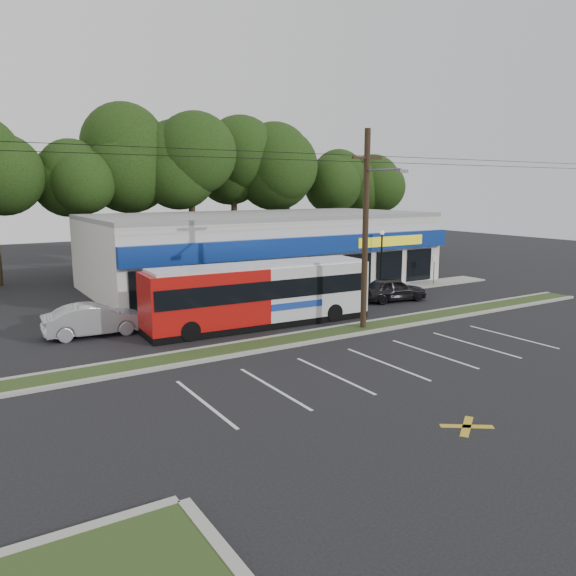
# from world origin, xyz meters

# --- Properties ---
(ground) EXTENTS (120.00, 120.00, 0.00)m
(ground) POSITION_xyz_m (0.00, 0.00, 0.00)
(ground) COLOR black
(ground) RESTS_ON ground
(grass_strip) EXTENTS (40.00, 1.60, 0.12)m
(grass_strip) POSITION_xyz_m (0.00, 1.00, 0.06)
(grass_strip) COLOR #243716
(grass_strip) RESTS_ON ground
(curb_south) EXTENTS (40.00, 0.25, 0.14)m
(curb_south) POSITION_xyz_m (0.00, 0.15, 0.07)
(curb_south) COLOR #9E9E93
(curb_south) RESTS_ON ground
(curb_north) EXTENTS (40.00, 0.25, 0.14)m
(curb_north) POSITION_xyz_m (0.00, 1.85, 0.07)
(curb_north) COLOR #9E9E93
(curb_north) RESTS_ON ground
(sidewalk) EXTENTS (32.00, 2.20, 0.10)m
(sidewalk) POSITION_xyz_m (5.00, 9.00, 0.05)
(sidewalk) COLOR #9E9E93
(sidewalk) RESTS_ON ground
(strip_mall) EXTENTS (25.00, 12.55, 5.30)m
(strip_mall) POSITION_xyz_m (5.50, 15.91, 2.65)
(strip_mall) COLOR beige
(strip_mall) RESTS_ON ground
(utility_pole) EXTENTS (50.00, 2.77, 10.00)m
(utility_pole) POSITION_xyz_m (2.83, 0.93, 5.41)
(utility_pole) COLOR black
(utility_pole) RESTS_ON ground
(lamp_post) EXTENTS (0.30, 0.30, 4.25)m
(lamp_post) POSITION_xyz_m (11.00, 8.80, 2.67)
(lamp_post) COLOR black
(lamp_post) RESTS_ON ground
(sign_post) EXTENTS (0.45, 0.10, 2.23)m
(sign_post) POSITION_xyz_m (16.00, 8.57, 1.56)
(sign_post) COLOR #59595E
(sign_post) RESTS_ON ground
(tree_line) EXTENTS (46.76, 6.76, 11.83)m
(tree_line) POSITION_xyz_m (4.00, 26.00, 8.42)
(tree_line) COLOR black
(tree_line) RESTS_ON ground
(metrobus) EXTENTS (12.34, 3.13, 3.29)m
(metrobus) POSITION_xyz_m (-1.09, 4.50, 1.74)
(metrobus) COLOR #B6110E
(metrobus) RESTS_ON ground
(car_dark) EXTENTS (4.65, 2.46, 1.51)m
(car_dark) POSITION_xyz_m (9.28, 5.71, 0.75)
(car_dark) COLOR black
(car_dark) RESTS_ON ground
(car_silver) EXTENTS (4.89, 1.95, 1.58)m
(car_silver) POSITION_xyz_m (-9.00, 7.00, 0.79)
(car_silver) COLOR #A4A6AC
(car_silver) RESTS_ON ground
(pedestrian_a) EXTENTS (0.66, 0.46, 1.73)m
(pedestrian_a) POSITION_xyz_m (2.00, 8.06, 0.87)
(pedestrian_a) COLOR silver
(pedestrian_a) RESTS_ON ground
(pedestrian_b) EXTENTS (0.97, 0.83, 1.72)m
(pedestrian_b) POSITION_xyz_m (6.29, 6.00, 0.86)
(pedestrian_b) COLOR beige
(pedestrian_b) RESTS_ON ground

